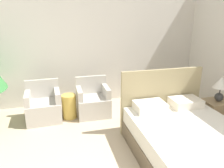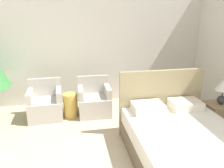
{
  "view_description": "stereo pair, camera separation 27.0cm",
  "coord_description": "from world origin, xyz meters",
  "px_view_note": "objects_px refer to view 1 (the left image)",
  "views": [
    {
      "loc": [
        -0.55,
        -1.26,
        2.11
      ],
      "look_at": [
        0.44,
        2.56,
        0.82
      ],
      "focal_mm": 35.0,
      "sensor_mm": 36.0,
      "label": 1
    },
    {
      "loc": [
        -0.28,
        -1.32,
        2.11
      ],
      "look_at": [
        0.44,
        2.56,
        0.82
      ],
      "focal_mm": 35.0,
      "sensor_mm": 36.0,
      "label": 2
    }
  ],
  "objects_px": {
    "armchair_near_window_right": "(93,103)",
    "nightstand": "(217,114)",
    "bed": "(187,140)",
    "table_lamp": "(221,85)",
    "armchair_near_window_left": "(44,108)",
    "side_table": "(69,106)"
  },
  "relations": [
    {
      "from": "bed",
      "to": "side_table",
      "type": "height_order",
      "value": "bed"
    },
    {
      "from": "armchair_near_window_left",
      "to": "nightstand",
      "type": "relative_size",
      "value": 1.47
    },
    {
      "from": "bed",
      "to": "side_table",
      "type": "distance_m",
      "value": 2.43
    },
    {
      "from": "nightstand",
      "to": "armchair_near_window_right",
      "type": "bearing_deg",
      "value": 152.77
    },
    {
      "from": "bed",
      "to": "armchair_near_window_left",
      "type": "xyz_separation_m",
      "value": [
        -2.12,
        1.83,
        -0.03
      ]
    },
    {
      "from": "armchair_near_window_left",
      "to": "armchair_near_window_right",
      "type": "distance_m",
      "value": 1.02
    },
    {
      "from": "armchair_near_window_right",
      "to": "table_lamp",
      "type": "bearing_deg",
      "value": -27.3
    },
    {
      "from": "armchair_near_window_right",
      "to": "armchair_near_window_left",
      "type": "bearing_deg",
      "value": -179.57
    },
    {
      "from": "armchair_near_window_right",
      "to": "table_lamp",
      "type": "relative_size",
      "value": 1.7
    },
    {
      "from": "armchair_near_window_left",
      "to": "nightstand",
      "type": "height_order",
      "value": "armchair_near_window_left"
    },
    {
      "from": "armchair_near_window_right",
      "to": "table_lamp",
      "type": "distance_m",
      "value": 2.52
    },
    {
      "from": "bed",
      "to": "nightstand",
      "type": "distance_m",
      "value": 1.29
    },
    {
      "from": "armchair_near_window_left",
      "to": "nightstand",
      "type": "bearing_deg",
      "value": -21.5
    },
    {
      "from": "table_lamp",
      "to": "bed",
      "type": "bearing_deg",
      "value": -147.05
    },
    {
      "from": "side_table",
      "to": "nightstand",
      "type": "bearing_deg",
      "value": -22.38
    },
    {
      "from": "armchair_near_window_right",
      "to": "nightstand",
      "type": "bearing_deg",
      "value": -26.8
    },
    {
      "from": "armchair_near_window_left",
      "to": "armchair_near_window_right",
      "type": "bearing_deg",
      "value": -2.11
    },
    {
      "from": "table_lamp",
      "to": "side_table",
      "type": "xyz_separation_m",
      "value": [
        -2.68,
        1.12,
        -0.61
      ]
    },
    {
      "from": "bed",
      "to": "nightstand",
      "type": "relative_size",
      "value": 3.6
    },
    {
      "from": "table_lamp",
      "to": "nightstand",
      "type": "bearing_deg",
      "value": 19.76
    },
    {
      "from": "nightstand",
      "to": "side_table",
      "type": "distance_m",
      "value": 2.92
    },
    {
      "from": "nightstand",
      "to": "table_lamp",
      "type": "xyz_separation_m",
      "value": [
        -0.03,
        -0.01,
        0.58
      ]
    }
  ]
}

